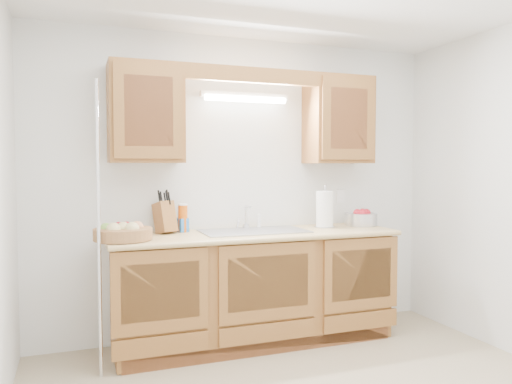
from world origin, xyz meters
name	(u,v)px	position (x,y,z in m)	size (l,w,h in m)	color
room	(326,197)	(0.00, 0.00, 1.25)	(3.52, 3.50, 2.50)	tan
base_cabinets	(254,288)	(0.00, 1.20, 0.44)	(2.20, 0.60, 0.86)	brown
countertop	(255,234)	(0.00, 1.19, 0.88)	(2.30, 0.63, 0.04)	tan
upper_cabinet_left	(146,113)	(-0.83, 1.33, 1.83)	(0.55, 0.33, 0.75)	brown
upper_cabinet_right	(338,120)	(0.83, 1.33, 1.83)	(0.55, 0.33, 0.75)	brown
valance	(255,75)	(0.00, 1.19, 2.14)	(2.20, 0.05, 0.12)	brown
fluorescent_fixture	(245,97)	(0.00, 1.42, 2.00)	(0.76, 0.08, 0.08)	white
sink	(254,241)	(0.00, 1.21, 0.83)	(0.84, 0.46, 0.36)	#9E9EA3
wire_shelf_pole	(99,230)	(-1.20, 0.94, 1.00)	(0.03, 0.03, 2.00)	silver
outlet_plate	(341,196)	(0.95, 1.49, 1.15)	(0.08, 0.01, 0.12)	white
fruit_basket	(123,232)	(-1.03, 1.09, 0.96)	(0.46, 0.46, 0.13)	#9D6C3F
knife_block	(165,217)	(-0.69, 1.36, 1.03)	(0.19, 0.23, 0.35)	brown
orange_canister	(183,218)	(-0.54, 1.38, 1.01)	(0.08, 0.08, 0.23)	#CB540B
soap_bottle	(183,222)	(-0.54, 1.38, 0.98)	(0.07, 0.08, 0.16)	blue
sponge	(181,230)	(-0.54, 1.44, 0.91)	(0.13, 0.09, 0.03)	#CC333F
paper_towel	(325,210)	(0.65, 1.23, 1.05)	(0.18, 0.18, 0.37)	silver
apple_bowl	(361,218)	(1.03, 1.27, 0.96)	(0.29, 0.29, 0.15)	silver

